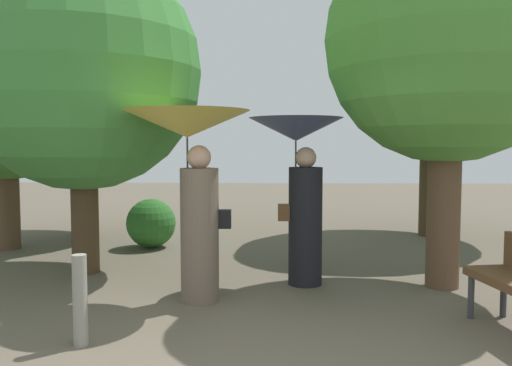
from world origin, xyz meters
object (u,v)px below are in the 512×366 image
tree_mid_right (435,43)px  person_left (192,160)px  tree_mid_left (81,53)px  path_marker_post (80,300)px  tree_near_left (79,73)px  tree_far_back (4,71)px  tree_near_right (448,19)px  person_right (300,168)px

tree_mid_right → person_left: bearing=-131.6°
tree_mid_left → path_marker_post: (0.87, -2.52, -2.47)m
tree_mid_right → path_marker_post: size_ratio=7.21×
tree_near_left → tree_far_back: bearing=-117.1°
tree_near_left → tree_mid_left: tree_near_left is taller
tree_near_right → tree_mid_left: size_ratio=1.05×
tree_mid_right → tree_near_right: bearing=-104.4°
tree_near_right → path_marker_post: size_ratio=6.20×
tree_near_right → tree_near_left: bearing=148.2°
person_right → path_marker_post: bearing=129.9°
tree_far_back → tree_mid_left: bearing=-40.1°
tree_near_left → tree_mid_right: bearing=1.0°
tree_near_right → tree_mid_left: tree_near_right is taller
person_right → tree_mid_right: size_ratio=0.36×
person_left → tree_mid_right: bearing=-48.2°
tree_mid_left → tree_mid_right: 6.21m
tree_mid_right → tree_far_back: (-7.20, -1.49, -0.67)m
person_right → tree_far_back: bearing=59.6°
person_left → tree_mid_right: size_ratio=0.37×
person_right → tree_near_right: bearing=-98.6°
tree_far_back → path_marker_post: bearing=-56.5°
person_right → tree_far_back: 5.23m
tree_near_right → person_left: bearing=-166.7°
tree_near_right → path_marker_post: tree_near_right is taller
tree_mid_left → tree_far_back: 2.37m
tree_far_back → person_right: bearing=-23.8°
tree_mid_right → person_right: bearing=-126.5°
person_left → path_marker_post: size_ratio=2.65×
person_right → person_left: bearing=115.3°
person_left → path_marker_post: person_left is taller
tree_near_right → tree_mid_right: (0.92, 3.58, 0.41)m
person_left → tree_near_left: bearing=26.7°
person_left → tree_far_back: 4.59m
person_right → tree_mid_left: size_ratio=0.44×
tree_near_right → tree_far_back: (-6.28, 2.08, -0.26)m
person_left → person_right: person_left is taller
person_right → tree_near_left: 5.41m
person_right → tree_near_left: bearing=42.3°
person_right → path_marker_post: size_ratio=2.60×
tree_near_left → tree_far_back: tree_near_left is taller
tree_near_left → tree_near_right: (5.58, -3.46, 0.11)m
tree_mid_right → tree_far_back: tree_mid_right is taller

